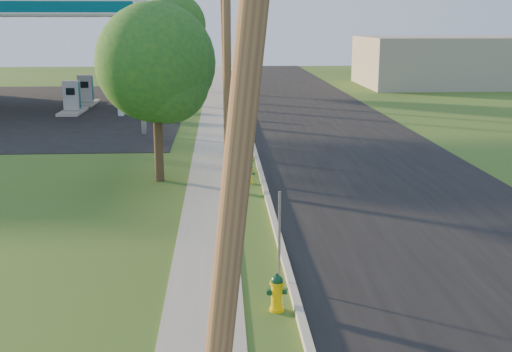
{
  "coord_description": "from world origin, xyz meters",
  "views": [
    {
      "loc": [
        -0.89,
        -7.82,
        5.23
      ],
      "look_at": [
        0.0,
        8.0,
        1.4
      ],
      "focal_mm": 45.0,
      "sensor_mm": 36.0,
      "label": 1
    }
  ],
  "objects_px": {
    "utility_pole_far": "(223,28)",
    "tree_lot": "(175,28)",
    "fuel_pump_ne": "(72,101)",
    "price_pylon": "(140,17)",
    "hydrant_near": "(277,293)",
    "hydrant_mid": "(250,174)",
    "tree_verge": "(159,67)",
    "fuel_pump_se": "(86,93)",
    "hydrant_far": "(237,112)",
    "utility_pole_near": "(247,63)",
    "utility_pole_mid": "(227,29)"
  },
  "relations": [
    {
      "from": "fuel_pump_se",
      "to": "price_pylon",
      "type": "bearing_deg",
      "value": -66.5
    },
    {
      "from": "price_pylon",
      "to": "tree_verge",
      "type": "xyz_separation_m",
      "value": [
        1.65,
        -9.28,
        -1.65
      ]
    },
    {
      "from": "fuel_pump_se",
      "to": "hydrant_far",
      "type": "distance_m",
      "value": 11.82
    },
    {
      "from": "utility_pole_far",
      "to": "fuel_pump_ne",
      "type": "relative_size",
      "value": 2.97
    },
    {
      "from": "price_pylon",
      "to": "hydrant_mid",
      "type": "relative_size",
      "value": 10.03
    },
    {
      "from": "utility_pole_far",
      "to": "tree_verge",
      "type": "distance_m",
      "value": 21.92
    },
    {
      "from": "tree_verge",
      "to": "hydrant_far",
      "type": "bearing_deg",
      "value": 78.22
    },
    {
      "from": "hydrant_mid",
      "to": "hydrant_far",
      "type": "height_order",
      "value": "hydrant_far"
    },
    {
      "from": "price_pylon",
      "to": "tree_verge",
      "type": "height_order",
      "value": "price_pylon"
    },
    {
      "from": "tree_lot",
      "to": "fuel_pump_se",
      "type": "bearing_deg",
      "value": -121.76
    },
    {
      "from": "fuel_pump_ne",
      "to": "hydrant_far",
      "type": "bearing_deg",
      "value": -17.47
    },
    {
      "from": "fuel_pump_ne",
      "to": "tree_lot",
      "type": "height_order",
      "value": "tree_lot"
    },
    {
      "from": "hydrant_far",
      "to": "utility_pole_far",
      "type": "bearing_deg",
      "value": 94.44
    },
    {
      "from": "utility_pole_far",
      "to": "tree_lot",
      "type": "xyz_separation_m",
      "value": [
        -3.63,
        7.52,
        -0.05
      ]
    },
    {
      "from": "utility_pole_far",
      "to": "hydrant_near",
      "type": "height_order",
      "value": "utility_pole_far"
    },
    {
      "from": "hydrant_mid",
      "to": "fuel_pump_se",
      "type": "bearing_deg",
      "value": 114.16
    },
    {
      "from": "hydrant_near",
      "to": "hydrant_mid",
      "type": "xyz_separation_m",
      "value": [
        -0.06,
        9.58,
        -0.03
      ]
    },
    {
      "from": "hydrant_mid",
      "to": "utility_pole_near",
      "type": "bearing_deg",
      "value": -92.72
    },
    {
      "from": "utility_pole_mid",
      "to": "tree_verge",
      "type": "height_order",
      "value": "utility_pole_mid"
    },
    {
      "from": "utility_pole_mid",
      "to": "fuel_pump_se",
      "type": "xyz_separation_m",
      "value": [
        -8.9,
        17.0,
        -4.23
      ]
    },
    {
      "from": "hydrant_mid",
      "to": "tree_lot",
      "type": "bearing_deg",
      "value": 98.17
    },
    {
      "from": "utility_pole_far",
      "to": "tree_verge",
      "type": "relative_size",
      "value": 1.62
    },
    {
      "from": "hydrant_far",
      "to": "fuel_pump_ne",
      "type": "bearing_deg",
      "value": 162.53
    },
    {
      "from": "hydrant_mid",
      "to": "utility_pole_far",
      "type": "bearing_deg",
      "value": 91.68
    },
    {
      "from": "utility_pole_far",
      "to": "hydrant_mid",
      "type": "bearing_deg",
      "value": -88.32
    },
    {
      "from": "utility_pole_near",
      "to": "hydrant_near",
      "type": "bearing_deg",
      "value": 80.2
    },
    {
      "from": "utility_pole_far",
      "to": "hydrant_near",
      "type": "bearing_deg",
      "value": -88.72
    },
    {
      "from": "utility_pole_near",
      "to": "tree_lot",
      "type": "bearing_deg",
      "value": 94.76
    },
    {
      "from": "fuel_pump_ne",
      "to": "hydrant_near",
      "type": "distance_m",
      "value": 28.55
    },
    {
      "from": "utility_pole_far",
      "to": "hydrant_mid",
      "type": "distance_m",
      "value": 22.75
    },
    {
      "from": "fuel_pump_se",
      "to": "hydrant_far",
      "type": "bearing_deg",
      "value": -36.31
    },
    {
      "from": "price_pylon",
      "to": "hydrant_far",
      "type": "distance_m",
      "value": 8.12
    },
    {
      "from": "fuel_pump_se",
      "to": "tree_verge",
      "type": "height_order",
      "value": "tree_verge"
    },
    {
      "from": "utility_pole_far",
      "to": "utility_pole_near",
      "type": "bearing_deg",
      "value": -90.0
    },
    {
      "from": "fuel_pump_ne",
      "to": "price_pylon",
      "type": "distance_m",
      "value": 10.17
    },
    {
      "from": "hydrant_far",
      "to": "hydrant_near",
      "type": "bearing_deg",
      "value": -89.78
    },
    {
      "from": "hydrant_near",
      "to": "hydrant_mid",
      "type": "height_order",
      "value": "hydrant_near"
    },
    {
      "from": "price_pylon",
      "to": "hydrant_near",
      "type": "relative_size",
      "value": 9.3
    },
    {
      "from": "tree_verge",
      "to": "hydrant_near",
      "type": "distance_m",
      "value": 11.06
    },
    {
      "from": "utility_pole_far",
      "to": "hydrant_far",
      "type": "height_order",
      "value": "utility_pole_far"
    },
    {
      "from": "hydrant_far",
      "to": "utility_pole_mid",
      "type": "bearing_deg",
      "value": -93.56
    },
    {
      "from": "utility_pole_mid",
      "to": "hydrant_far",
      "type": "xyz_separation_m",
      "value": [
        0.62,
        10.0,
        -4.55
      ]
    },
    {
      "from": "tree_lot",
      "to": "utility_pole_near",
      "type": "bearing_deg",
      "value": -85.24
    },
    {
      "from": "utility_pole_far",
      "to": "price_pylon",
      "type": "xyz_separation_m",
      "value": [
        -3.9,
        -12.5,
        0.63
      ]
    },
    {
      "from": "utility_pole_near",
      "to": "utility_pole_mid",
      "type": "xyz_separation_m",
      "value": [
        -0.0,
        18.0,
        0.15
      ]
    },
    {
      "from": "utility_pole_far",
      "to": "fuel_pump_se",
      "type": "height_order",
      "value": "utility_pole_far"
    },
    {
      "from": "utility_pole_mid",
      "to": "hydrant_mid",
      "type": "distance_m",
      "value": 6.34
    },
    {
      "from": "fuel_pump_se",
      "to": "utility_pole_mid",
      "type": "bearing_deg",
      "value": -62.37
    },
    {
      "from": "utility_pole_mid",
      "to": "tree_verge",
      "type": "distance_m",
      "value": 4.55
    },
    {
      "from": "tree_verge",
      "to": "hydrant_near",
      "type": "relative_size",
      "value": 7.98
    }
  ]
}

